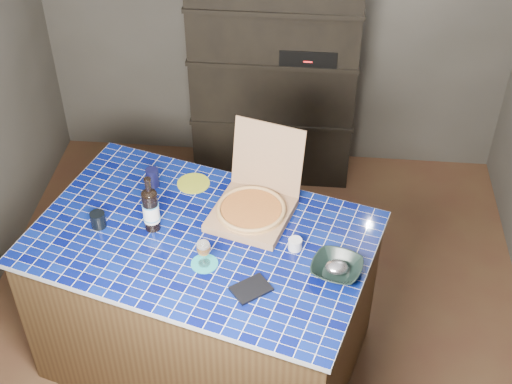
# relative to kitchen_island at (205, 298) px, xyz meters

# --- Properties ---
(room) EXTENTS (3.50, 3.50, 3.50)m
(room) POSITION_rel_kitchen_island_xyz_m (0.24, 0.34, 0.76)
(room) COLOR brown
(room) RESTS_ON ground
(shelving_unit) EXTENTS (1.20, 0.41, 1.80)m
(shelving_unit) POSITION_rel_kitchen_island_xyz_m (0.25, 1.87, 0.42)
(shelving_unit) COLOR black
(shelving_unit) RESTS_ON floor
(kitchen_island) EXTENTS (2.02, 1.57, 0.97)m
(kitchen_island) POSITION_rel_kitchen_island_xyz_m (0.00, 0.00, 0.00)
(kitchen_island) COLOR #49341D
(kitchen_island) RESTS_ON floor
(pizza_box) EXTENTS (0.53, 0.59, 0.44)m
(pizza_box) POSITION_rel_kitchen_island_xyz_m (0.26, 0.20, 0.55)
(pizza_box) COLOR #956C4C
(pizza_box) RESTS_ON kitchen_island
(mead_bottle) EXTENTS (0.09, 0.09, 0.34)m
(mead_bottle) POSITION_rel_kitchen_island_xyz_m (-0.27, 0.05, 0.62)
(mead_bottle) COLOR black
(mead_bottle) RESTS_ON kitchen_island
(teal_trivet) EXTENTS (0.14, 0.14, 0.01)m
(teal_trivet) POSITION_rel_kitchen_island_xyz_m (0.05, -0.20, 0.49)
(teal_trivet) COLOR teal
(teal_trivet) RESTS_ON kitchen_island
(wine_glass) EXTENTS (0.07, 0.07, 0.16)m
(wine_glass) POSITION_rel_kitchen_island_xyz_m (0.05, -0.20, 0.60)
(wine_glass) COLOR white
(wine_glass) RESTS_ON teal_trivet
(tumbler) EXTENTS (0.08, 0.08, 0.09)m
(tumbler) POSITION_rel_kitchen_island_xyz_m (-0.56, 0.03, 0.53)
(tumbler) COLOR black
(tumbler) RESTS_ON kitchen_island
(dvd_case) EXTENTS (0.22, 0.22, 0.01)m
(dvd_case) POSITION_rel_kitchen_island_xyz_m (0.30, -0.35, 0.49)
(dvd_case) COLOR black
(dvd_case) RESTS_ON kitchen_island
(bowl) EXTENTS (0.32, 0.32, 0.06)m
(bowl) POSITION_rel_kitchen_island_xyz_m (0.71, -0.20, 0.52)
(bowl) COLOR black
(bowl) RESTS_ON kitchen_island
(foil_contents) EXTENTS (0.12, 0.10, 0.05)m
(foil_contents) POSITION_rel_kitchen_island_xyz_m (0.71, -0.20, 0.53)
(foil_contents) COLOR #ABA9B4
(foil_contents) RESTS_ON bowl
(white_jar) EXTENTS (0.07, 0.07, 0.06)m
(white_jar) POSITION_rel_kitchen_island_xyz_m (0.50, -0.04, 0.52)
(white_jar) COLOR silver
(white_jar) RESTS_ON kitchen_island
(navy_cup) EXTENTS (0.07, 0.07, 0.11)m
(navy_cup) POSITION_rel_kitchen_island_xyz_m (-0.34, 0.40, 0.54)
(navy_cup) COLOR black
(navy_cup) RESTS_ON kitchen_island
(green_trivet) EXTENTS (0.19, 0.19, 0.01)m
(green_trivet) POSITION_rel_kitchen_island_xyz_m (-0.11, 0.43, 0.49)
(green_trivet) COLOR #949E22
(green_trivet) RESTS_ON kitchen_island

